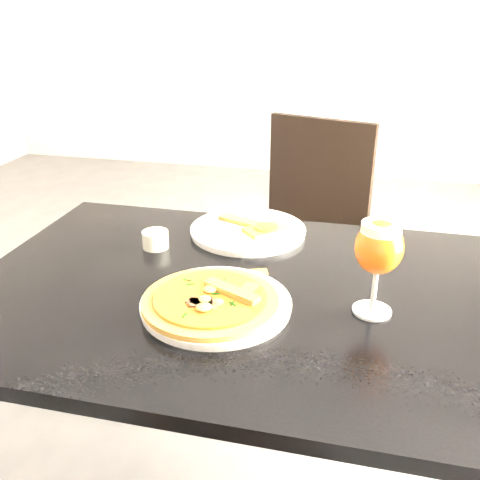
% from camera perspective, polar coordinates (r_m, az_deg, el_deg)
% --- Properties ---
extents(ground, '(6.00, 6.00, 0.00)m').
position_cam_1_polar(ground, '(1.92, -7.41, -18.76)').
color(ground, '#565658').
rests_on(ground, ground).
extents(dining_table, '(1.20, 0.80, 0.75)m').
position_cam_1_polar(dining_table, '(1.18, 1.04, -8.92)').
color(dining_table, black).
rests_on(dining_table, ground).
extents(chair_far, '(0.53, 0.53, 0.92)m').
position_cam_1_polar(chair_far, '(2.00, 6.75, 0.49)').
color(chair_far, black).
rests_on(chair_far, ground).
extents(plate_main, '(0.38, 0.38, 0.02)m').
position_cam_1_polar(plate_main, '(1.06, -2.56, -6.85)').
color(plate_main, white).
rests_on(plate_main, dining_table).
extents(pizza, '(0.27, 0.27, 0.03)m').
position_cam_1_polar(pizza, '(1.04, -3.14, -6.39)').
color(pizza, olive).
rests_on(pizza, plate_main).
extents(plate_second, '(0.33, 0.33, 0.02)m').
position_cam_1_polar(plate_second, '(1.39, 0.86, 1.01)').
color(plate_second, white).
rests_on(plate_second, dining_table).
extents(crust_scraps, '(0.20, 0.14, 0.02)m').
position_cam_1_polar(crust_scraps, '(1.37, 1.93, 1.43)').
color(crust_scraps, olive).
rests_on(crust_scraps, plate_second).
extents(loose_crust, '(0.11, 0.06, 0.01)m').
position_cam_1_polar(loose_crust, '(1.17, 0.30, -3.64)').
color(loose_crust, olive).
rests_on(loose_crust, dining_table).
extents(sauce_cup, '(0.06, 0.06, 0.04)m').
position_cam_1_polar(sauce_cup, '(1.32, -9.01, 0.13)').
color(sauce_cup, beige).
rests_on(sauce_cup, dining_table).
extents(beer_glass, '(0.09, 0.09, 0.19)m').
position_cam_1_polar(beer_glass, '(1.01, 14.62, -0.83)').
color(beer_glass, '#B6BBBF').
rests_on(beer_glass, dining_table).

